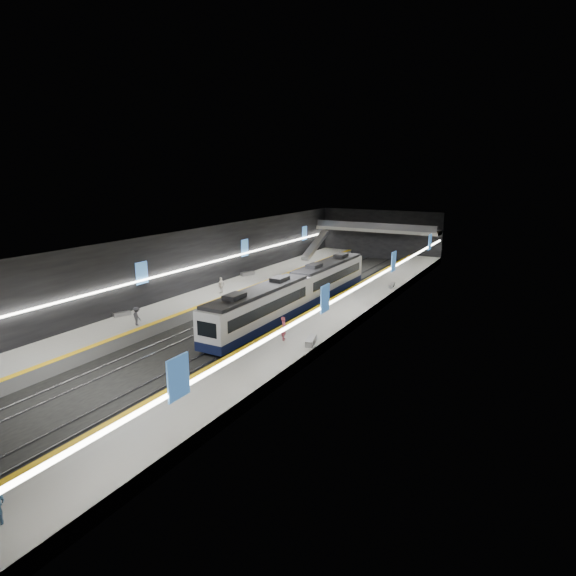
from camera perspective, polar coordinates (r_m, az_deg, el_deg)
The scene contains 25 objects.
ground at distance 50.53m, azimuth -2.10°, elevation -2.69°, with size 70.00×70.00×0.00m, color black.
ceiling at distance 48.87m, azimuth -2.18°, elevation 6.34°, with size 20.00×70.00×0.04m, color beige.
wall_left at distance 55.31m, azimuth -11.04°, elevation 2.78°, with size 0.04×70.00×8.00m, color black.
wall_right at distance 45.28m, azimuth 8.75°, elevation 0.44°, with size 0.04×70.00×8.00m, color black.
wall_back at distance 81.09m, azimuth 10.87°, elevation 6.24°, with size 20.00×0.04×8.00m, color black.
platform_left at distance 54.53m, azimuth -8.86°, elevation -1.06°, with size 5.00×70.00×1.00m, color slate.
tile_surface_left at distance 54.41m, azimuth -8.88°, elevation -0.54°, with size 5.00×70.00×0.02m, color #9C9C97.
tactile_strip_left at distance 53.11m, azimuth -7.00°, elevation -0.82°, with size 0.60×70.00×0.02m, color yellow.
platform_right at distance 47.09m, azimuth 5.74°, elevation -3.36°, with size 5.00×70.00×1.00m, color slate.
tile_surface_right at distance 46.95m, azimuth 5.76°, elevation -2.76°, with size 5.00×70.00×0.02m, color #9C9C97.
tactile_strip_right at distance 47.82m, azimuth 3.34°, elevation -2.39°, with size 0.60×70.00×0.02m, color yellow.
rails at distance 50.52m, azimuth -2.10°, elevation -2.62°, with size 6.52×70.00×0.12m.
train at distance 49.94m, azimuth 1.17°, elevation -0.27°, with size 2.69×30.05×3.60m.
ad_posters at distance 50.28m, azimuth -1.55°, elevation 2.52°, with size 19.94×53.50×2.20m.
cove_light_left at distance 55.22m, azimuth -10.87°, elevation 2.55°, with size 0.25×68.60×0.12m, color white.
cove_light_right at distance 45.40m, azimuth 8.50°, elevation 0.22°, with size 0.25×68.60×0.12m, color white.
mezzanine_bridge at distance 79.02m, azimuth 10.43°, elevation 6.83°, with size 20.00×3.00×1.50m.
escalator at distance 75.77m, azimuth 3.25°, elevation 5.11°, with size 1.20×8.00×0.60m, color #99999E.
bench_left_near at distance 47.78m, azimuth -19.06°, elevation -2.94°, with size 0.45×1.61×0.39m, color #99999E.
bench_left_far at distance 62.73m, azimuth -4.82°, elevation 1.70°, with size 0.54×1.93×0.47m, color #99999E.
bench_right_near at distance 38.18m, azimuth 2.75°, elevation -6.27°, with size 0.57×2.06×0.50m, color #99999E.
bench_right_far at distance 57.66m, azimuth 12.19°, elevation 0.32°, with size 0.46×1.65×0.40m, color #99999E.
passenger_right_a at distance 38.76m, azimuth -0.49°, elevation -4.83°, with size 0.70×0.46×1.92m, color #C4495B.
passenger_left_a at distance 53.81m, azimuth -7.92°, elevation 0.32°, with size 1.06×0.44×1.82m, color silver.
passenger_left_b at distance 44.40m, azimuth -17.48°, elevation -3.22°, with size 1.08×0.62×1.67m, color #3E3E46.
Camera 1 is at (25.21, -41.38, 14.36)m, focal length 30.00 mm.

